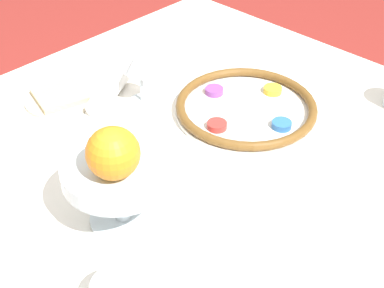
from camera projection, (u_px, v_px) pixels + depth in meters
dining_table at (159, 249)px, 1.35m from camera, size 1.20×0.89×0.73m
seder_plate at (246, 107)px, 1.18m from camera, size 0.31×0.31×0.03m
wine_glass at (140, 63)px, 1.16m from camera, size 0.07×0.07×0.14m
fruit_stand at (119, 176)px, 0.87m from camera, size 0.18×0.18×0.13m
orange_fruit at (113, 153)px, 0.80m from camera, size 0.08×0.08×0.08m
bread_plate at (60, 98)px, 1.22m from camera, size 0.16×0.16×0.02m
napkin_roll at (110, 89)px, 1.23m from camera, size 0.18×0.12×0.04m
spoon at (102, 88)px, 1.26m from camera, size 0.16×0.08×0.01m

